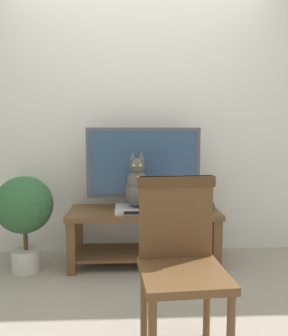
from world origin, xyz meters
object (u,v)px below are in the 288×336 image
at_px(wooden_chair, 180,253).
at_px(book_stack, 199,202).
at_px(media_box, 137,209).
at_px(cat, 137,186).
at_px(tv_stand, 144,227).
at_px(tv, 143,166).
at_px(potted_plant, 24,210).

relative_size(wooden_chair, book_stack, 3.71).
bearing_deg(wooden_chair, book_stack, 73.93).
relative_size(media_box, wooden_chair, 0.39).
xyz_separation_m(wooden_chair, book_stack, (0.34, 1.18, 0.01)).
bearing_deg(cat, book_stack, 7.66).
bearing_deg(tv_stand, tv, 89.98).
distance_m(media_box, cat, 0.20).
bearing_deg(book_stack, tv_stand, 177.44).
relative_size(cat, potted_plant, 0.58).
xyz_separation_m(tv_stand, book_stack, (0.48, -0.02, 0.23)).
xyz_separation_m(media_box, potted_plant, (-0.93, -0.03, 0.01)).
bearing_deg(book_stack, media_box, -174.05).
xyz_separation_m(tv_stand, wooden_chair, (0.14, -1.20, 0.21)).
bearing_deg(media_box, potted_plant, -178.32).
relative_size(tv, potted_plant, 1.24).
distance_m(media_box, book_stack, 0.54).
distance_m(tv_stand, potted_plant, 1.01).
distance_m(tv, potted_plant, 1.06).
height_order(wooden_chair, book_stack, wooden_chair).
height_order(media_box, cat, cat).
relative_size(tv, cat, 2.13).
bearing_deg(tv_stand, wooden_chair, -83.42).
relative_size(media_box, cat, 0.78).
bearing_deg(cat, tv, 70.78).
xyz_separation_m(wooden_chair, potted_plant, (-1.13, 1.09, -0.02)).
bearing_deg(tv, cat, -109.22).
xyz_separation_m(book_stack, potted_plant, (-1.47, -0.08, -0.04)).
bearing_deg(tv, potted_plant, -169.68).
bearing_deg(tv_stand, book_stack, -2.56).
xyz_separation_m(media_box, cat, (0.00, -0.02, 0.20)).
distance_m(tv_stand, cat, 0.39).
xyz_separation_m(media_box, book_stack, (0.54, 0.06, 0.05)).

